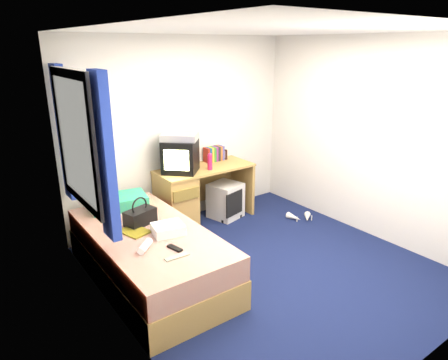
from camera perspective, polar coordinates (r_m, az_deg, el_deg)
ground at (r=4.42m, az=6.05°, el=-12.29°), size 3.40×3.40×0.00m
room_shell at (r=3.88m, az=6.78°, el=6.40°), size 3.40×3.40×3.40m
bed at (r=4.15m, az=-10.58°, el=-10.51°), size 1.01×2.00×0.54m
pillow at (r=4.63m, az=-14.78°, el=-3.03°), size 0.66×0.49×0.13m
desk at (r=5.23m, az=-5.32°, el=-2.26°), size 1.30×0.55×0.75m
storage_cube at (r=5.50m, az=0.21°, el=-2.92°), size 0.47×0.47×0.48m
crt_tv at (r=5.02m, az=-6.26°, el=3.40°), size 0.56×0.56×0.41m
vcr at (r=4.97m, az=-6.35°, el=6.15°), size 0.53×0.52×0.08m
book_row at (r=5.50m, az=-1.45°, el=3.75°), size 0.27×0.13×0.20m
picture_frame at (r=5.61m, az=-0.05°, el=3.73°), size 0.05×0.12×0.14m
pink_water_bottle at (r=5.11m, az=-2.04°, el=2.53°), size 0.08×0.08×0.19m
aerosol_can at (r=5.17m, az=-3.93°, el=2.57°), size 0.05×0.05×0.17m
handbag at (r=4.15m, az=-11.89°, el=-5.07°), size 0.34×0.25×0.29m
towel at (r=3.92m, az=-8.01°, el=-6.94°), size 0.33×0.29×0.10m
magazine at (r=4.02m, az=-12.66°, el=-7.17°), size 0.28×0.33×0.01m
water_bottle at (r=3.66m, az=-11.22°, el=-9.26°), size 0.19×0.19×0.07m
colour_swatch_fan at (r=3.52m, az=-6.74°, el=-10.82°), size 0.22×0.07×0.01m
remote_control at (r=3.64m, az=-7.05°, el=-9.64°), size 0.09×0.17×0.02m
window_assembly at (r=3.92m, az=-19.85°, el=5.00°), size 0.11×1.42×1.40m
white_heels at (r=5.57m, az=10.90°, el=-5.27°), size 0.31×0.33×0.09m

